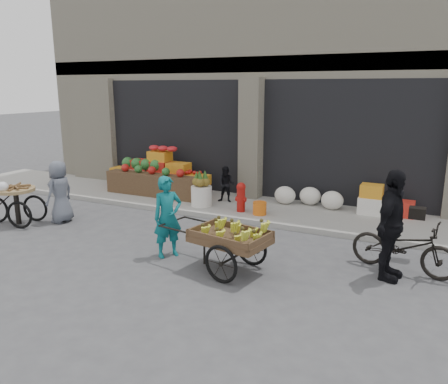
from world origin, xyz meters
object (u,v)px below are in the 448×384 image
at_px(pineapple_bin, 202,196).
at_px(seated_person, 226,184).
at_px(vendor_grey, 60,192).
at_px(cyclist, 391,226).
at_px(fire_hydrant, 241,196).
at_px(tricycle_cart, 16,200).
at_px(vendor_woman, 168,217).
at_px(orange_bucket, 260,208).
at_px(bicycle, 404,246).
at_px(banana_cart, 228,235).

height_order(pineapple_bin, seated_person, seated_person).
xyz_separation_m(vendor_grey, cyclist, (7.07, 0.02, 0.19)).
height_order(fire_hydrant, tricycle_cart, tricycle_cart).
xyz_separation_m(pineapple_bin, vendor_grey, (-2.43, -2.25, 0.34)).
bearing_deg(seated_person, fire_hydrant, -52.88).
distance_m(vendor_woman, cyclist, 3.79).
xyz_separation_m(vendor_woman, tricycle_cart, (-4.12, 0.14, -0.18)).
relative_size(orange_bucket, bicycle, 0.19).
bearing_deg(pineapple_bin, vendor_woman, -72.66).
bearing_deg(seated_person, vendor_grey, -144.81).
distance_m(vendor_woman, bicycle, 4.08).
distance_m(pineapple_bin, vendor_woman, 3.11).
bearing_deg(vendor_grey, pineapple_bin, 132.88).
height_order(banana_cart, vendor_grey, vendor_grey).
xyz_separation_m(pineapple_bin, vendor_woman, (0.92, -2.95, 0.38)).
relative_size(vendor_grey, bicycle, 0.83).
height_order(fire_hydrant, orange_bucket, fire_hydrant).
distance_m(orange_bucket, tricycle_cart, 5.52).
relative_size(seated_person, bicycle, 0.54).
distance_m(vendor_woman, tricycle_cart, 4.13).
xyz_separation_m(tricycle_cart, vendor_grey, (0.76, 0.56, 0.15)).
distance_m(fire_hydrant, vendor_grey, 4.17).
xyz_separation_m(seated_person, banana_cart, (1.79, -3.69, 0.06)).
distance_m(orange_bucket, seated_person, 1.42).
bearing_deg(bicycle, vendor_grey, 103.87).
bearing_deg(cyclist, vendor_woman, 111.47).
bearing_deg(vendor_grey, cyclist, 90.24).
relative_size(banana_cart, bicycle, 1.30).
height_order(fire_hydrant, banana_cart, banana_cart).
height_order(banana_cart, tricycle_cart, tricycle_cart).
distance_m(seated_person, tricycle_cart, 4.96).
bearing_deg(tricycle_cart, orange_bucket, 15.44).
relative_size(pineapple_bin, orange_bucket, 1.62).
bearing_deg(seated_person, cyclist, -43.77).
xyz_separation_m(orange_bucket, bicycle, (3.24, -1.74, 0.18)).
height_order(orange_bucket, vendor_woman, vendor_woman).
distance_m(seated_person, bicycle, 5.07).
bearing_deg(orange_bucket, fire_hydrant, 174.29).
bearing_deg(vendor_grey, vendor_woman, 78.36).
distance_m(seated_person, cyclist, 5.11).
bearing_deg(banana_cart, seated_person, 126.15).
bearing_deg(banana_cart, fire_hydrant, 119.99).
bearing_deg(seated_person, tricycle_cart, -146.51).
height_order(pineapple_bin, orange_bucket, pineapple_bin).
height_order(fire_hydrant, vendor_grey, vendor_grey).
bearing_deg(vendor_woman, cyclist, -44.13).
bearing_deg(banana_cart, pineapple_bin, 135.61).
bearing_deg(cyclist, bicycle, -15.98).
distance_m(fire_hydrant, bicycle, 4.14).
xyz_separation_m(tricycle_cart, cyclist, (7.84, 0.58, 0.33)).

